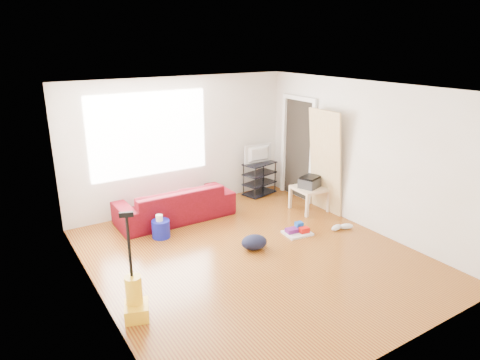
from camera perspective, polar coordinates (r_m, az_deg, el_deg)
room at (r=6.25m, az=1.67°, el=0.78°), size 4.51×5.01×2.51m
sofa at (r=7.96m, az=-8.57°, el=-5.13°), size 2.11×0.83×0.62m
tv_stand at (r=9.00m, az=2.61°, el=0.24°), size 0.76×0.54×0.69m
tv at (r=8.85m, az=2.66°, el=3.48°), size 0.66×0.09×0.38m
side_table at (r=8.24m, az=9.28°, el=-1.41°), size 0.59×0.59×0.47m
printer at (r=8.18m, az=9.34°, el=-0.25°), size 0.48×0.43×0.21m
bucket at (r=7.29m, az=-10.43°, el=-7.49°), size 0.36×0.36×0.30m
toilet_paper at (r=7.20m, az=-10.65°, el=-6.08°), size 0.11×0.11×0.10m
cleaning_tray at (r=7.34m, az=7.67°, el=-6.75°), size 0.48×0.40×0.16m
backpack at (r=6.80m, az=1.89°, el=-9.14°), size 0.47×0.40×0.23m
sneakers at (r=7.62m, az=13.37°, el=-6.11°), size 0.44×0.23×0.10m
vacuum at (r=5.33m, az=-13.81°, el=-15.09°), size 0.36×0.39×1.32m
door_panel at (r=8.37m, az=10.89°, el=-4.06°), size 0.24×0.78×1.95m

